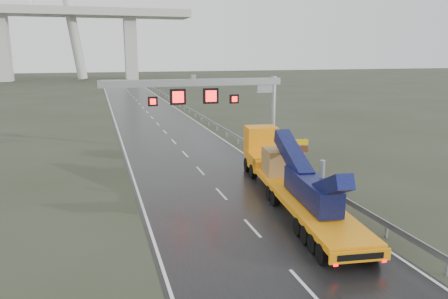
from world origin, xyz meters
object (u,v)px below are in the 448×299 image
object	(u,v)px
exit_sign_pair	(298,149)
heavy_haul_truck	(285,171)
striped_barrier	(285,165)
sign_gantry	(219,97)

from	to	relation	value
exit_sign_pair	heavy_haul_truck	bearing A→B (deg)	-101.61
exit_sign_pair	striped_barrier	bearing A→B (deg)	-172.53
heavy_haul_truck	exit_sign_pair	size ratio (longest dim) A/B	6.91
exit_sign_pair	sign_gantry	bearing A→B (deg)	162.59
heavy_haul_truck	striped_barrier	world-z (taller)	heavy_haul_truck
sign_gantry	exit_sign_pair	bearing A→B (deg)	-39.10
sign_gantry	striped_barrier	size ratio (longest dim) A/B	14.48
sign_gantry	heavy_haul_truck	bearing A→B (deg)	-79.04
sign_gantry	exit_sign_pair	size ratio (longest dim) A/B	5.66
striped_barrier	exit_sign_pair	bearing A→B (deg)	-16.73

